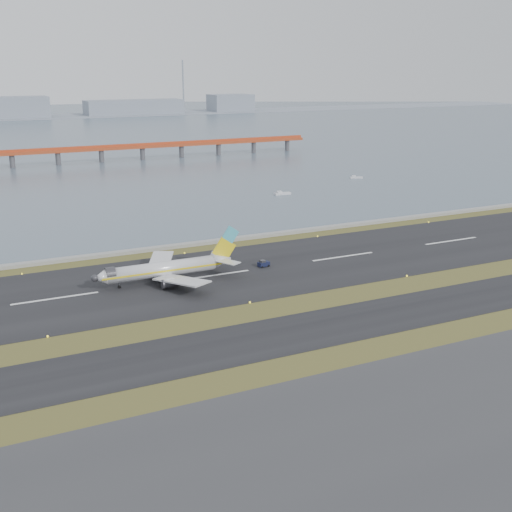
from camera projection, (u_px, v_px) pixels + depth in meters
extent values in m
plane|color=#394619|center=(264.00, 314.00, 141.20)|extent=(1000.00, 1000.00, 0.00)
cube|color=#323235|center=(431.00, 440.00, 93.61)|extent=(1000.00, 50.00, 0.10)
cube|color=black|center=(290.00, 334.00, 130.80)|extent=(1000.00, 18.00, 0.10)
cube|color=black|center=(213.00, 276.00, 167.13)|extent=(1000.00, 45.00, 0.10)
cube|color=gray|center=(176.00, 246.00, 192.95)|extent=(1000.00, 2.50, 1.00)
cube|color=#475965|center=(22.00, 131.00, 539.07)|extent=(1400.00, 800.00, 1.30)
cube|color=#AB3F1D|center=(101.00, 149.00, 363.58)|extent=(260.00, 5.00, 1.60)
cube|color=#AB3F1D|center=(101.00, 146.00, 363.16)|extent=(260.00, 0.40, 1.40)
cylinder|color=#4C4C51|center=(102.00, 157.00, 364.86)|extent=(2.80, 2.80, 7.00)
cylinder|color=#4C4C51|center=(254.00, 148.00, 404.60)|extent=(2.80, 2.80, 7.00)
cube|color=gray|center=(5.00, 118.00, 677.46)|extent=(1400.00, 80.00, 1.00)
cube|color=gray|center=(14.00, 107.00, 678.48)|extent=(70.00, 35.00, 22.00)
cube|color=gray|center=(134.00, 107.00, 733.15)|extent=(110.00, 35.00, 16.00)
cube|color=gray|center=(230.00, 103.00, 782.26)|extent=(50.00, 35.00, 20.00)
cylinder|color=gray|center=(183.00, 86.00, 751.74)|extent=(1.80, 1.80, 60.00)
cylinder|color=silver|center=(162.00, 269.00, 161.00)|extent=(28.00, 3.80, 3.80)
cone|color=silver|center=(100.00, 278.00, 154.54)|extent=(3.20, 3.80, 3.80)
cone|color=silver|center=(221.00, 260.00, 167.62)|extent=(5.00, 3.80, 3.80)
cube|color=yellow|center=(164.00, 271.00, 159.34)|extent=(31.00, 0.06, 0.45)
cube|color=yellow|center=(160.00, 267.00, 162.66)|extent=(31.00, 0.06, 0.45)
cube|color=silver|center=(181.00, 280.00, 154.76)|extent=(11.31, 15.89, 1.66)
cube|color=silver|center=(160.00, 262.00, 169.46)|extent=(11.31, 15.89, 1.66)
cylinder|color=#333237|center=(172.00, 283.00, 156.56)|extent=(4.20, 2.10, 2.10)
cylinder|color=#333237|center=(157.00, 270.00, 166.94)|extent=(4.20, 2.10, 2.10)
cube|color=yellow|center=(224.00, 249.00, 167.13)|extent=(6.80, 0.35, 6.85)
cube|color=#46AEC6|center=(231.00, 234.00, 166.87)|extent=(4.85, 0.37, 4.90)
cube|color=silver|center=(228.00, 262.00, 164.32)|extent=(5.64, 6.80, 0.22)
cube|color=silver|center=(217.00, 254.00, 170.89)|extent=(5.64, 6.80, 0.22)
cylinder|color=black|center=(119.00, 287.00, 157.31)|extent=(0.80, 0.28, 0.80)
cylinder|color=black|center=(172.00, 283.00, 160.04)|extent=(1.00, 0.38, 1.00)
cylinder|color=black|center=(165.00, 276.00, 164.88)|extent=(1.00, 0.38, 1.00)
cube|color=#121733|center=(264.00, 264.00, 174.26)|extent=(3.32, 2.22, 1.15)
cube|color=#333237|center=(262.00, 261.00, 173.83)|extent=(1.57, 1.65, 0.67)
cylinder|color=black|center=(262.00, 267.00, 173.22)|extent=(0.71, 0.40, 0.67)
cylinder|color=black|center=(259.00, 266.00, 174.42)|extent=(0.71, 0.40, 0.67)
cylinder|color=black|center=(268.00, 266.00, 174.39)|extent=(0.71, 0.40, 0.67)
cylinder|color=black|center=(265.00, 264.00, 175.59)|extent=(0.71, 0.40, 0.67)
cube|color=silver|center=(283.00, 194.00, 272.93)|extent=(7.18, 2.64, 0.91)
cube|color=silver|center=(279.00, 192.00, 272.16)|extent=(2.11, 1.73, 0.91)
cube|color=silver|center=(356.00, 178.00, 312.68)|extent=(6.41, 3.93, 0.79)
cube|color=silver|center=(354.00, 176.00, 312.36)|extent=(2.13, 1.92, 0.79)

